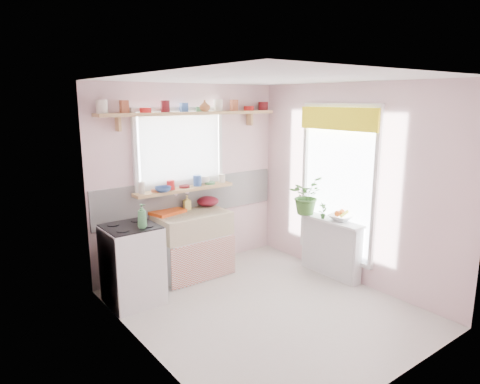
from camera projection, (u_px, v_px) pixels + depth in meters
room at (262, 172)px, 5.56m from camera, size 3.20×3.20×3.20m
sink_unit at (193, 244)px, 5.62m from camera, size 0.95×0.65×1.11m
cooker at (132, 264)px, 4.86m from camera, size 0.58×0.58×0.93m
radiator_ledge at (331, 246)px, 5.63m from camera, size 0.22×0.95×0.78m
windowsill at (184, 189)px, 5.61m from camera, size 1.40×0.22×0.04m
pine_shelf at (193, 113)px, 5.49m from camera, size 2.52×0.24×0.04m
shelf_crockery at (191, 107)px, 5.46m from camera, size 2.47×0.11×0.12m
sill_crockery at (183, 184)px, 5.59m from camera, size 1.35×0.11×0.12m
dish_tray at (167, 212)px, 5.53m from camera, size 0.48×0.40×0.04m
colander at (208, 201)px, 5.90m from camera, size 0.34×0.34×0.14m
jade_plant at (306, 195)px, 5.76m from camera, size 0.58×0.54×0.51m
fruit_bowl at (341, 218)px, 5.47m from camera, size 0.33×0.33×0.07m
herb_pot at (323, 211)px, 5.54m from camera, size 0.11×0.08×0.21m
soap_bottle_sink at (187, 203)px, 5.70m from camera, size 0.11×0.11×0.20m
sill_cup at (205, 180)px, 5.86m from camera, size 0.17×0.17×0.11m
sill_bowl at (163, 189)px, 5.35m from camera, size 0.25×0.25×0.06m
shelf_vase at (205, 106)px, 5.50m from camera, size 0.15×0.15×0.15m
cooker_bottle at (142, 216)px, 4.66m from camera, size 0.14×0.14×0.27m
fruit at (341, 213)px, 5.47m from camera, size 0.20×0.14×0.10m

